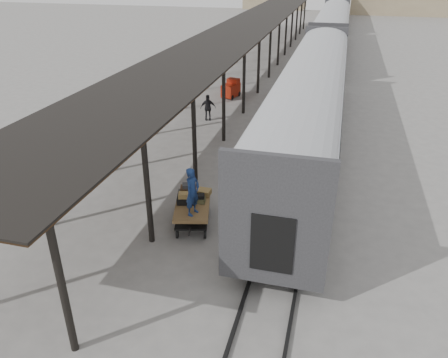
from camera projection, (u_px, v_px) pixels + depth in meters
name	position (u px, v px, depth m)	size (l,w,h in m)	color
ground	(205.00, 217.00, 17.01)	(160.00, 160.00, 0.00)	slate
train	(332.00, 29.00, 44.24)	(3.45, 76.01, 4.01)	silver
canopy	(249.00, 26.00, 36.70)	(4.90, 64.30, 4.15)	#422B19
rails	(329.00, 55.00, 45.60)	(1.54, 150.00, 0.12)	black
baggage_cart	(193.00, 209.00, 16.32)	(1.80, 2.63, 0.86)	brown
suitcase_stack	(191.00, 194.00, 16.48)	(1.23, 1.29, 0.57)	#373739
luggage_tug	(231.00, 89.00, 31.59)	(1.22, 1.63, 1.29)	maroon
porter	(193.00, 192.00, 15.21)	(0.65, 0.43, 1.78)	navy
pedestrian	(208.00, 108.00, 26.90)	(0.95, 0.40, 1.62)	black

